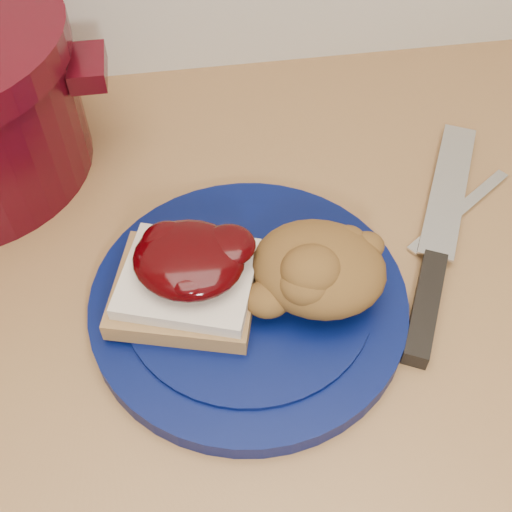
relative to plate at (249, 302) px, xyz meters
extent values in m
cube|color=beige|center=(0.00, 0.08, -0.48)|extent=(4.00, 0.60, 0.86)
cylinder|color=#040C3B|center=(0.00, 0.00, 0.00)|extent=(0.37, 0.37, 0.02)
cube|color=olive|center=(-0.06, 0.00, 0.02)|extent=(0.15, 0.14, 0.02)
cube|color=beige|center=(-0.05, 0.01, 0.04)|extent=(0.14, 0.13, 0.01)
ellipsoid|color=black|center=(-0.05, 0.01, 0.06)|extent=(0.12, 0.12, 0.03)
ellipsoid|color=brown|center=(0.06, 0.00, 0.04)|extent=(0.15, 0.14, 0.06)
cube|color=black|center=(0.16, -0.03, 0.00)|extent=(0.07, 0.12, 0.02)
cube|color=silver|center=(0.23, 0.11, 0.00)|extent=(0.12, 0.19, 0.00)
cube|color=silver|center=(0.23, 0.09, -0.01)|extent=(0.14, 0.10, 0.00)
cube|color=#3C060D|center=(-0.13, 0.24, 0.10)|extent=(0.04, 0.06, 0.02)
camera|label=1|loc=(-0.04, -0.33, 0.48)|focal=45.00mm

